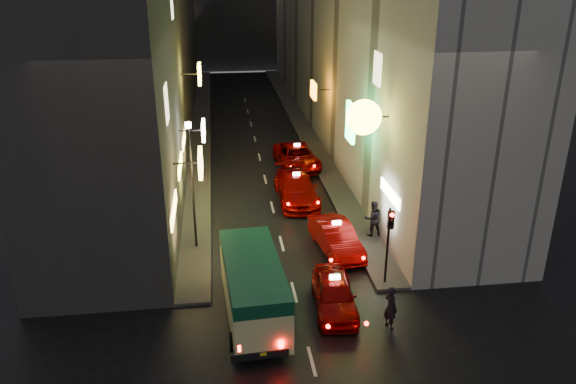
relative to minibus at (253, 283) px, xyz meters
name	(u,v)px	position (x,y,z in m)	size (l,w,h in m)	color
building_left	(145,19)	(-6.17, 27.14, 7.39)	(7.42, 52.00, 18.00)	#32302D
building_right	(349,16)	(9.83, 27.14, 7.39)	(8.01, 52.00, 18.00)	#A6A298
sidewalk_left	(201,130)	(-2.42, 27.15, -1.53)	(1.50, 52.00, 0.15)	#413F3D
sidewalk_right	(302,126)	(6.08, 27.15, -1.53)	(1.50, 52.00, 0.15)	#413F3D
minibus	(253,283)	(0.00, 0.00, 0.00)	(2.42, 6.03, 2.55)	#E9E792
taxi_near	(334,291)	(3.26, 0.24, -0.81)	(2.42, 5.18, 1.77)	#830301
taxi_second	(336,236)	(4.35, 5.04, -0.78)	(2.92, 5.49, 1.83)	#830301
taxi_third	(296,186)	(3.33, 11.46, -0.69)	(2.45, 5.82, 2.01)	#830301
taxi_far	(297,155)	(4.22, 17.27, -0.74)	(2.79, 5.63, 1.90)	#830301
pedestrian_crossing	(391,305)	(5.13, -1.25, -0.61)	(0.66, 0.42, 2.00)	black
pedestrian_sidewalk	(373,216)	(6.46, 6.20, -0.40)	(0.80, 0.50, 2.11)	black
traffic_light	(390,231)	(5.83, 1.62, 1.08)	(0.26, 0.43, 3.50)	black
lamp_post	(192,178)	(-2.37, 6.15, 2.11)	(0.28, 0.28, 6.22)	black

